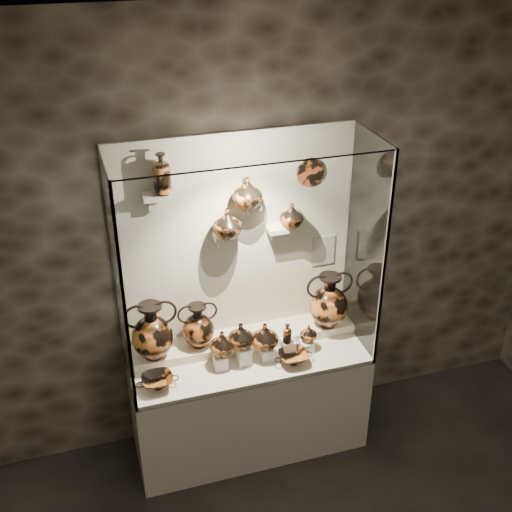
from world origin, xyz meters
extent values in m
plane|color=white|center=(0.00, 0.00, 3.20)|extent=(5.00, 5.00, 0.00)
cube|color=#2C231B|center=(0.00, 2.50, 1.60)|extent=(5.00, 0.02, 3.20)
cube|color=beige|center=(0.00, 2.18, 0.40)|extent=(1.70, 0.60, 0.80)
cube|color=beige|center=(0.00, 2.18, 0.82)|extent=(1.68, 0.58, 0.03)
cube|color=beige|center=(0.00, 2.35, 0.85)|extent=(1.70, 0.25, 0.10)
cube|color=beige|center=(0.00, 2.50, 1.60)|extent=(1.70, 0.03, 1.60)
cube|color=white|center=(0.00, 1.88, 1.60)|extent=(1.70, 0.01, 1.60)
cube|color=white|center=(-0.85, 2.18, 1.60)|extent=(0.01, 0.60, 1.60)
cube|color=white|center=(0.85, 2.18, 1.60)|extent=(0.01, 0.60, 1.60)
cube|color=white|center=(0.00, 2.18, 2.40)|extent=(1.70, 0.60, 0.01)
cube|color=gray|center=(-0.84, 1.89, 1.60)|extent=(0.02, 0.02, 1.60)
cube|color=gray|center=(0.84, 1.89, 1.60)|extent=(0.02, 0.02, 1.60)
cube|color=silver|center=(-0.22, 2.13, 0.88)|extent=(0.09, 0.09, 0.10)
cube|color=silver|center=(-0.05, 2.13, 0.90)|extent=(0.09, 0.09, 0.13)
cube|color=silver|center=(0.12, 2.13, 0.88)|extent=(0.09, 0.09, 0.09)
cube|color=silver|center=(0.28, 2.13, 0.89)|extent=(0.09, 0.09, 0.12)
cube|color=silver|center=(0.42, 2.13, 0.87)|extent=(0.09, 0.09, 0.08)
cube|color=beige|center=(-0.55, 2.42, 2.05)|extent=(0.14, 0.12, 0.04)
cube|color=beige|center=(-0.10, 2.42, 1.70)|extent=(0.14, 0.12, 0.04)
cube|color=beige|center=(0.10, 2.42, 1.90)|extent=(0.10, 0.12, 0.04)
cube|color=beige|center=(0.28, 2.42, 1.70)|extent=(0.14, 0.12, 0.04)
imported|color=#C06324|center=(-0.20, 2.14, 1.02)|extent=(0.21, 0.21, 0.19)
imported|color=#9D481B|center=(-0.07, 2.15, 1.06)|extent=(0.20, 0.20, 0.19)
imported|color=#C06324|center=(0.10, 2.14, 1.02)|extent=(0.24, 0.24, 0.20)
imported|color=#C06324|center=(0.44, 2.15, 0.97)|extent=(0.15, 0.15, 0.13)
imported|color=#9D481B|center=(-0.09, 2.37, 1.82)|extent=(0.26, 0.26, 0.20)
imported|color=#9D481B|center=(0.05, 2.37, 2.02)|extent=(0.23, 0.23, 0.21)
imported|color=#9D481B|center=(0.37, 2.39, 1.80)|extent=(0.21, 0.21, 0.17)
cylinder|color=#9A411E|center=(0.53, 2.47, 2.07)|extent=(0.20, 0.02, 0.20)
cube|color=beige|center=(0.66, 2.47, 1.44)|extent=(0.17, 0.01, 0.23)
camera|label=1|loc=(-1.03, -1.33, 3.68)|focal=45.00mm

